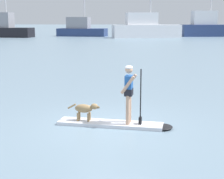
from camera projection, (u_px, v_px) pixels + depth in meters
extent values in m
plane|color=gray|center=(110.00, 125.00, 10.87)|extent=(400.00, 400.00, 0.00)
cube|color=silver|center=(110.00, 124.00, 10.86)|extent=(3.21, 1.13, 0.10)
ellipsoid|color=black|center=(163.00, 127.00, 10.55)|extent=(0.65, 0.71, 0.10)
cylinder|color=tan|center=(129.00, 108.00, 10.78)|extent=(0.12, 0.12, 0.86)
cylinder|color=tan|center=(128.00, 110.00, 10.53)|extent=(0.12, 0.12, 0.86)
cube|color=black|center=(129.00, 92.00, 10.56)|extent=(0.27, 0.39, 0.20)
cube|color=#2659A5|center=(129.00, 85.00, 10.52)|extent=(0.25, 0.37, 0.57)
sphere|color=tan|center=(129.00, 70.00, 10.44)|extent=(0.22, 0.22, 0.22)
ellipsoid|color=white|center=(129.00, 68.00, 10.42)|extent=(0.23, 0.23, 0.11)
cylinder|color=tan|center=(130.00, 83.00, 10.70)|extent=(0.43, 0.15, 0.54)
cylinder|color=tan|center=(128.00, 85.00, 10.33)|extent=(0.43, 0.15, 0.54)
cylinder|color=black|center=(141.00, 97.00, 10.52)|extent=(0.04, 0.04, 1.63)
cube|color=black|center=(140.00, 121.00, 10.65)|extent=(0.11, 0.19, 0.20)
ellipsoid|color=#997A51|center=(84.00, 108.00, 10.95)|extent=(0.57, 0.30, 0.26)
ellipsoid|color=#997A51|center=(94.00, 106.00, 10.87)|extent=(0.24, 0.19, 0.18)
ellipsoid|color=brown|center=(98.00, 107.00, 10.85)|extent=(0.13, 0.10, 0.08)
cylinder|color=#997A51|center=(72.00, 106.00, 11.01)|extent=(0.27, 0.09, 0.18)
cylinder|color=#997A51|center=(90.00, 116.00, 11.04)|extent=(0.07, 0.07, 0.25)
cylinder|color=#997A51|center=(88.00, 118.00, 10.89)|extent=(0.07, 0.07, 0.25)
cylinder|color=#997A51|center=(79.00, 116.00, 11.10)|extent=(0.07, 0.07, 0.25)
cylinder|color=#997A51|center=(78.00, 117.00, 10.95)|extent=(0.07, 0.07, 0.25)
cube|color=black|center=(4.00, 32.00, 63.30)|extent=(10.33, 4.43, 1.63)
cylinder|color=silver|center=(5.00, 0.00, 62.23)|extent=(0.20, 0.20, 9.24)
cube|color=navy|center=(82.00, 32.00, 67.00)|extent=(9.31, 4.63, 1.41)
cube|color=gray|center=(79.00, 23.00, 66.70)|extent=(4.33, 3.10, 2.07)
cylinder|color=silver|center=(84.00, 5.00, 66.05)|extent=(0.20, 0.20, 8.28)
cylinder|color=silver|center=(79.00, 22.00, 66.67)|extent=(3.11, 0.57, 0.14)
cube|color=white|center=(147.00, 31.00, 61.34)|extent=(11.85, 5.29, 2.15)
cube|color=silver|center=(142.00, 19.00, 60.98)|extent=(5.52, 3.24, 2.05)
cylinder|color=silver|center=(142.00, 18.00, 60.95)|extent=(3.96, 0.99, 0.14)
cube|color=navy|center=(207.00, 31.00, 66.04)|extent=(9.66, 4.39, 2.11)
cube|color=silver|center=(204.00, 18.00, 65.64)|extent=(4.46, 2.97, 2.49)
cylinder|color=silver|center=(204.00, 18.00, 65.65)|extent=(3.26, 0.51, 0.14)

